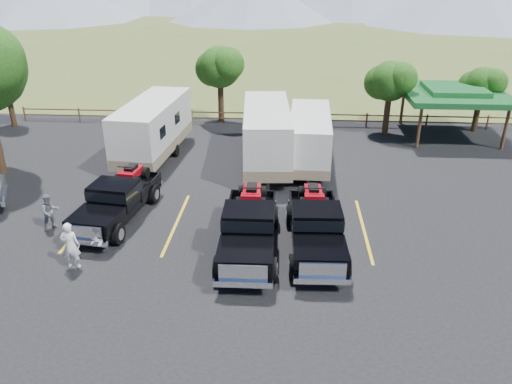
# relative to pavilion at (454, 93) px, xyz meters

# --- Properties ---
(ground) EXTENTS (320.00, 320.00, 0.00)m
(ground) POSITION_rel_pavilion_xyz_m (-13.00, -17.00, -2.79)
(ground) COLOR #495D27
(ground) RESTS_ON ground
(asphalt_lot) EXTENTS (44.00, 34.00, 0.04)m
(asphalt_lot) POSITION_rel_pavilion_xyz_m (-13.00, -14.00, -2.77)
(asphalt_lot) COLOR black
(asphalt_lot) RESTS_ON ground
(stall_lines) EXTENTS (12.12, 5.50, 0.01)m
(stall_lines) POSITION_rel_pavilion_xyz_m (-13.00, -13.00, -2.74)
(stall_lines) COLOR gold
(stall_lines) RESTS_ON asphalt_lot
(tree_ne_a) EXTENTS (3.11, 2.92, 4.76)m
(tree_ne_a) POSITION_rel_pavilion_xyz_m (-4.03, 0.01, 0.69)
(tree_ne_a) COLOR black
(tree_ne_a) RESTS_ON ground
(tree_ne_b) EXTENTS (2.77, 2.59, 4.27)m
(tree_ne_b) POSITION_rel_pavilion_xyz_m (1.98, 1.01, 0.34)
(tree_ne_b) COLOR black
(tree_ne_b) RESTS_ON ground
(tree_north) EXTENTS (3.46, 3.24, 5.25)m
(tree_north) POSITION_rel_pavilion_xyz_m (-15.03, 2.02, 1.05)
(tree_north) COLOR black
(tree_north) RESTS_ON ground
(tree_nw_small) EXTENTS (2.59, 2.43, 3.85)m
(tree_nw_small) POSITION_rel_pavilion_xyz_m (-29.02, 0.01, -0.01)
(tree_nw_small) COLOR black
(tree_nw_small) RESTS_ON ground
(rail_fence) EXTENTS (36.12, 0.12, 1.00)m
(rail_fence) POSITION_rel_pavilion_xyz_m (-11.00, 1.50, -2.18)
(rail_fence) COLOR brown
(rail_fence) RESTS_ON ground
(pavilion) EXTENTS (6.20, 6.20, 3.22)m
(pavilion) POSITION_rel_pavilion_xyz_m (0.00, 0.00, 0.00)
(pavilion) COLOR brown
(pavilion) RESTS_ON ground
(rig_left) EXTENTS (2.67, 6.11, 1.98)m
(rig_left) POSITION_rel_pavilion_xyz_m (-17.58, -12.72, -1.80)
(rig_left) COLOR black
(rig_left) RESTS_ON asphalt_lot
(rig_center) EXTENTS (2.29, 6.29, 2.09)m
(rig_center) POSITION_rel_pavilion_xyz_m (-11.69, -14.88, -1.74)
(rig_center) COLOR black
(rig_center) RESTS_ON asphalt_lot
(rig_right) EXTENTS (2.32, 6.15, 2.03)m
(rig_right) POSITION_rel_pavilion_xyz_m (-9.13, -14.60, -1.77)
(rig_right) COLOR black
(rig_right) RESTS_ON asphalt_lot
(trailer_left) EXTENTS (3.01, 9.33, 3.23)m
(trailer_left) POSITION_rel_pavilion_xyz_m (-17.89, -5.16, -1.06)
(trailer_left) COLOR silver
(trailer_left) RESTS_ON asphalt_lot
(trailer_center) EXTENTS (2.93, 9.34, 3.24)m
(trailer_center) POSITION_rel_pavilion_xyz_m (-11.46, -5.96, -1.05)
(trailer_center) COLOR silver
(trailer_center) RESTS_ON asphalt_lot
(trailer_right) EXTENTS (2.35, 8.24, 2.86)m
(trailer_right) POSITION_rel_pavilion_xyz_m (-9.13, -5.80, -1.25)
(trailer_right) COLOR silver
(trailer_right) RESTS_ON asphalt_lot
(person_a) EXTENTS (0.71, 0.50, 1.85)m
(person_a) POSITION_rel_pavilion_xyz_m (-18.05, -16.63, -1.82)
(person_a) COLOR white
(person_a) RESTS_ON asphalt_lot
(person_b) EXTENTS (0.97, 0.96, 1.58)m
(person_b) POSITION_rel_pavilion_xyz_m (-20.11, -13.80, -1.96)
(person_b) COLOR slate
(person_b) RESTS_ON asphalt_lot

